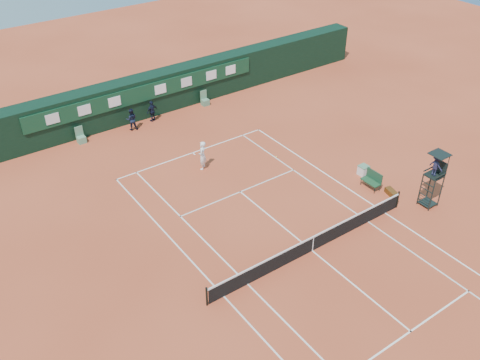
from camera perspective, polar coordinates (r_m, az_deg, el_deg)
name	(u,v)px	position (r m, az deg, el deg)	size (l,w,h in m)	color
ground	(312,251)	(28.00, 7.70, -7.48)	(90.00, 90.00, 0.00)	#C9502F
court_lines	(312,251)	(28.00, 7.70, -7.47)	(11.05, 23.85, 0.01)	white
tennis_net	(313,243)	(27.67, 7.78, -6.70)	(12.90, 0.10, 1.10)	black
back_wall	(143,96)	(40.42, -10.26, 8.83)	(40.00, 1.65, 3.00)	black
linesman_chair_left	(81,138)	(38.19, -16.59, 4.29)	(0.55, 0.50, 1.15)	#5F926D
linesman_chair_right	(205,101)	(41.82, -3.76, 8.40)	(0.55, 0.50, 1.15)	#578564
umpire_chair	(436,169)	(31.30, 20.14, 1.10)	(0.96, 0.95, 3.42)	black
player_bench	(372,179)	(32.87, 13.94, 0.10)	(0.56, 1.20, 1.10)	#1B4427
tennis_bag	(391,193)	(32.74, 15.84, -1.30)	(0.38, 0.87, 0.33)	black
cooler	(363,170)	(34.07, 13.02, 1.03)	(0.57, 0.57, 0.65)	silver
tennis_ball	(276,157)	(35.18, 3.89, 2.50)	(0.08, 0.08, 0.08)	#DCE936
player	(202,155)	(33.55, -4.03, 2.64)	(0.70, 0.46, 1.92)	white
ball_kid_left	(132,119)	(38.74, -11.50, 6.36)	(0.79, 0.62, 1.63)	black
ball_kid_right	(152,111)	(39.66, -9.35, 7.26)	(0.93, 0.39, 1.59)	black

